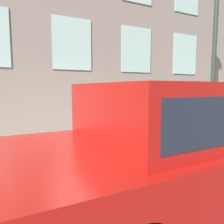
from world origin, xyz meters
name	(u,v)px	position (x,y,z in m)	size (l,w,h in m)	color
ground_plane	(121,173)	(0.00, 0.00, 0.00)	(80.00, 80.00, 0.00)	#47474C
sidewalk	(92,150)	(1.48, 0.00, 0.07)	(2.96, 60.00, 0.14)	#9E9B93
fire_hydrant	(127,137)	(0.49, -0.41, 0.56)	(0.37, 0.48, 0.81)	gray
person	(98,117)	(1.00, 0.05, 0.95)	(0.33, 0.22, 1.34)	#998466
parked_truck_red_near	(188,135)	(-1.31, -0.31, 0.96)	(2.09, 4.62, 1.66)	black
street_lamp	(216,8)	(0.67, -3.29, 3.73)	(0.36, 0.36, 5.82)	#2D332D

